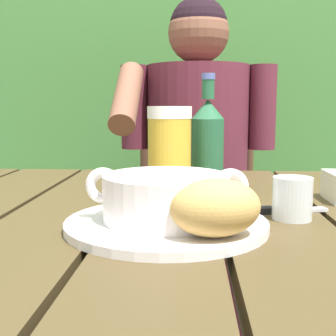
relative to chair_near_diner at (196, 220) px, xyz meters
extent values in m
cube|color=#46371F|center=(-0.22, -0.93, 0.23)|extent=(0.16, 0.98, 0.04)
cube|color=#46371F|center=(-0.06, -0.93, 0.23)|extent=(0.16, 0.98, 0.04)
cube|color=#46371F|center=(0.11, -0.93, 0.23)|extent=(0.16, 0.98, 0.04)
cube|color=#46371F|center=(-0.06, -0.47, 0.17)|extent=(1.44, 0.03, 0.08)
cube|color=#417535|center=(-0.06, 0.69, 0.40)|extent=(3.85, 0.60, 1.78)
cylinder|color=#4A2F20|center=(0.20, -0.25, -0.26)|extent=(0.04, 0.04, 0.47)
cylinder|color=#4A2F20|center=(-0.20, -0.25, -0.26)|extent=(0.04, 0.04, 0.47)
cylinder|color=#4A2F20|center=(0.20, 0.13, -0.26)|extent=(0.04, 0.04, 0.47)
cylinder|color=#4A2F20|center=(-0.20, 0.13, -0.26)|extent=(0.04, 0.04, 0.47)
cube|color=#4A2F20|center=(0.00, -0.06, -0.01)|extent=(0.44, 0.42, 0.02)
cylinder|color=#4A2F20|center=(0.20, 0.13, 0.24)|extent=(0.04, 0.04, 0.53)
cylinder|color=#4A2F20|center=(-0.20, 0.13, 0.24)|extent=(0.04, 0.04, 0.53)
cube|color=#4A2F20|center=(0.00, 0.13, 0.16)|extent=(0.40, 0.02, 0.04)
cube|color=#4A2F20|center=(0.00, 0.13, 0.29)|extent=(0.40, 0.02, 0.04)
cube|color=#4A2F20|center=(0.00, 0.13, 0.42)|extent=(0.40, 0.02, 0.04)
cylinder|color=#59202E|center=(0.09, -0.26, 0.02)|extent=(0.13, 0.40, 0.13)
cylinder|color=#59202E|center=(-0.09, -0.26, 0.02)|extent=(0.13, 0.40, 0.13)
cylinder|color=#59202E|center=(0.00, -0.16, 0.28)|extent=(0.32, 0.32, 0.52)
sphere|color=brown|center=(0.00, -0.16, 0.64)|extent=(0.19, 0.19, 0.19)
sphere|color=black|center=(0.00, -0.16, 0.66)|extent=(0.18, 0.18, 0.18)
cylinder|color=#59202E|center=(0.20, -0.18, 0.41)|extent=(0.08, 0.08, 0.26)
cylinder|color=#59202E|center=(-0.20, -0.18, 0.41)|extent=(0.08, 0.08, 0.26)
cylinder|color=brown|center=(-0.20, -0.34, 0.44)|extent=(0.07, 0.25, 0.21)
cylinder|color=white|center=(-0.05, -0.99, 0.25)|extent=(0.28, 0.28, 0.01)
cylinder|color=white|center=(-0.05, -0.99, 0.29)|extent=(0.17, 0.17, 0.06)
cylinder|color=#A04D21|center=(-0.05, -0.99, 0.31)|extent=(0.15, 0.15, 0.01)
torus|color=white|center=(-0.14, -0.99, 0.31)|extent=(0.05, 0.01, 0.05)
torus|color=white|center=(0.04, -0.99, 0.31)|extent=(0.05, 0.01, 0.05)
ellipsoid|color=tan|center=(0.01, -1.07, 0.30)|extent=(0.13, 0.12, 0.07)
cylinder|color=gold|center=(-0.06, -0.78, 0.32)|extent=(0.08, 0.08, 0.14)
cylinder|color=white|center=(-0.06, -0.78, 0.40)|extent=(0.08, 0.08, 0.02)
cylinder|color=#255939|center=(0.01, -0.71, 0.32)|extent=(0.06, 0.06, 0.14)
cone|color=#255939|center=(0.01, -0.71, 0.41)|extent=(0.06, 0.06, 0.04)
cylinder|color=#255939|center=(0.01, -0.71, 0.45)|extent=(0.02, 0.02, 0.04)
cylinder|color=#4E5C99|center=(0.01, -0.71, 0.47)|extent=(0.03, 0.03, 0.01)
cylinder|color=silver|center=(0.13, -0.93, 0.28)|extent=(0.06, 0.06, 0.06)
cube|color=silver|center=(0.14, -0.89, 0.25)|extent=(0.12, 0.04, 0.00)
cube|color=black|center=(0.08, -0.90, 0.25)|extent=(0.07, 0.03, 0.01)
camera|label=1|loc=(-0.02, -1.59, 0.42)|focal=47.93mm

